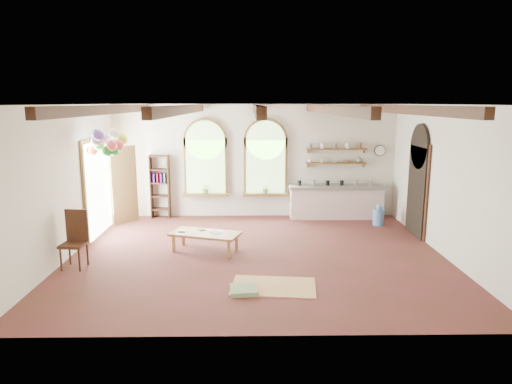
{
  "coord_description": "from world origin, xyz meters",
  "views": [
    {
      "loc": [
        -0.16,
        -9.43,
        3.24
      ],
      "look_at": [
        -0.02,
        0.6,
        1.27
      ],
      "focal_mm": 32.0,
      "sensor_mm": 36.0,
      "label": 1
    }
  ],
  "objects_px": {
    "balloon_cluster": "(107,143)",
    "coffee_table": "(205,235)",
    "kitchen_counter": "(336,201)",
    "side_chair": "(75,251)"
  },
  "relations": [
    {
      "from": "balloon_cluster",
      "to": "coffee_table",
      "type": "bearing_deg",
      "value": -18.39
    },
    {
      "from": "balloon_cluster",
      "to": "kitchen_counter",
      "type": "bearing_deg",
      "value": 21.0
    },
    {
      "from": "coffee_table",
      "to": "balloon_cluster",
      "type": "bearing_deg",
      "value": 161.61
    },
    {
      "from": "kitchen_counter",
      "to": "coffee_table",
      "type": "height_order",
      "value": "kitchen_counter"
    },
    {
      "from": "balloon_cluster",
      "to": "side_chair",
      "type": "bearing_deg",
      "value": -98.07
    },
    {
      "from": "coffee_table",
      "to": "side_chair",
      "type": "bearing_deg",
      "value": -158.93
    },
    {
      "from": "kitchen_counter",
      "to": "balloon_cluster",
      "type": "relative_size",
      "value": 2.33
    },
    {
      "from": "coffee_table",
      "to": "balloon_cluster",
      "type": "height_order",
      "value": "balloon_cluster"
    },
    {
      "from": "coffee_table",
      "to": "side_chair",
      "type": "relative_size",
      "value": 1.43
    },
    {
      "from": "kitchen_counter",
      "to": "coffee_table",
      "type": "xyz_separation_m",
      "value": [
        -3.44,
        -2.94,
        -0.1
      ]
    }
  ]
}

